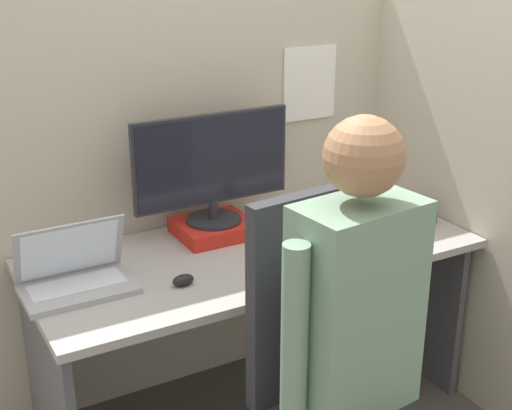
% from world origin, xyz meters
% --- Properties ---
extents(cubicle_panel_back, '(2.13, 0.05, 1.65)m').
position_xyz_m(cubicle_panel_back, '(0.00, 0.74, 0.83)').
color(cubicle_panel_back, '#B7AD99').
rests_on(cubicle_panel_back, ground).
extents(cubicle_panel_right, '(0.04, 1.36, 1.65)m').
position_xyz_m(cubicle_panel_right, '(0.84, 0.29, 0.83)').
color(cubicle_panel_right, '#B7AD99').
rests_on(cubicle_panel_right, ground).
extents(desk, '(1.63, 0.71, 0.72)m').
position_xyz_m(desk, '(0.00, 0.36, 0.55)').
color(desk, '#9E9993').
rests_on(desk, ground).
extents(paper_box, '(0.28, 0.25, 0.06)m').
position_xyz_m(paper_box, '(-0.07, 0.55, 0.75)').
color(paper_box, red).
rests_on(paper_box, desk).
extents(monitor, '(0.62, 0.21, 0.42)m').
position_xyz_m(monitor, '(-0.07, 0.55, 1.00)').
color(monitor, '#232328').
rests_on(monitor, paper_box).
extents(laptop, '(0.36, 0.23, 0.23)m').
position_xyz_m(laptop, '(-0.66, 0.36, 0.76)').
color(laptop, '#99999E').
rests_on(laptop, desk).
extents(mouse, '(0.07, 0.04, 0.04)m').
position_xyz_m(mouse, '(-0.34, 0.22, 0.74)').
color(mouse, black).
rests_on(mouse, desk).
extents(stapler, '(0.04, 0.16, 0.05)m').
position_xyz_m(stapler, '(0.74, 0.30, 0.74)').
color(stapler, '#2D2D33').
rests_on(stapler, desk).
extents(carrot_toy, '(0.05, 0.12, 0.05)m').
position_xyz_m(carrot_toy, '(0.20, 0.09, 0.74)').
color(carrot_toy, orange).
rests_on(carrot_toy, desk).
extents(office_chair, '(0.53, 0.57, 1.12)m').
position_xyz_m(office_chair, '(-0.10, -0.29, 0.55)').
color(office_chair, '#2D2D33').
rests_on(office_chair, ground).
extents(person, '(0.48, 0.46, 1.40)m').
position_xyz_m(person, '(-0.12, -0.45, 0.80)').
color(person, black).
rests_on(person, ground).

